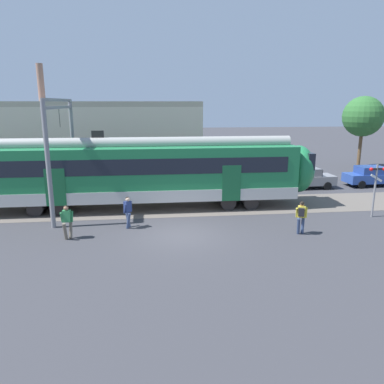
# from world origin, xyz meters

# --- Properties ---
(ground_plane) EXTENTS (160.00, 160.00, 0.00)m
(ground_plane) POSITION_xyz_m (0.00, 0.00, 0.00)
(ground_plane) COLOR #38383D
(pedestrian_green) EXTENTS (0.56, 0.63, 1.67)m
(pedestrian_green) POSITION_xyz_m (-5.32, 0.08, 0.99)
(pedestrian_green) COLOR #6B6051
(pedestrian_green) RESTS_ON ground
(pedestrian_navy) EXTENTS (0.46, 0.70, 1.67)m
(pedestrian_navy) POSITION_xyz_m (-2.58, 1.39, 0.96)
(pedestrian_navy) COLOR navy
(pedestrian_navy) RESTS_ON ground
(pedestrian_yellow) EXTENTS (0.65, 0.57, 1.67)m
(pedestrian_yellow) POSITION_xyz_m (5.88, -0.50, 0.99)
(pedestrian_yellow) COLOR navy
(pedestrian_yellow) RESTS_ON ground
(parked_car_grey) EXTENTS (4.05, 1.86, 1.54)m
(parked_car_grey) POSITION_xyz_m (10.34, 9.24, 0.78)
(parked_car_grey) COLOR gray
(parked_car_grey) RESTS_ON ground
(parked_car_blue) EXTENTS (4.06, 1.87, 1.54)m
(parked_car_blue) POSITION_xyz_m (15.57, 9.45, 0.78)
(parked_car_blue) COLOR #284799
(parked_car_blue) RESTS_ON ground
(catenary_gantry) EXTENTS (0.24, 6.64, 6.53)m
(catenary_gantry) POSITION_xyz_m (-6.44, 5.09, 4.31)
(catenary_gantry) COLOR gray
(catenary_gantry) RESTS_ON ground
(crossing_signal) EXTENTS (0.96, 0.22, 3.00)m
(crossing_signal) POSITION_xyz_m (11.04, 1.77, 2.01)
(crossing_signal) COLOR gray
(crossing_signal) RESTS_ON ground
(background_building) EXTENTS (15.23, 5.00, 9.20)m
(background_building) POSITION_xyz_m (-4.97, 13.55, 3.21)
(background_building) COLOR beige
(background_building) RESTS_ON ground
(street_tree_right) EXTENTS (3.84, 3.84, 6.93)m
(street_tree_right) POSITION_xyz_m (19.08, 17.29, 4.99)
(street_tree_right) COLOR brown
(street_tree_right) RESTS_ON ground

